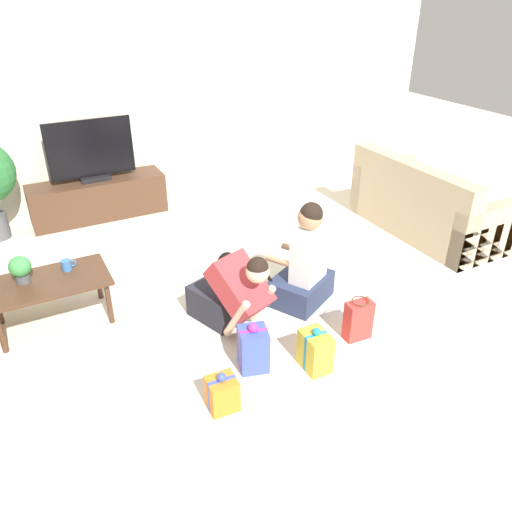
{
  "coord_description": "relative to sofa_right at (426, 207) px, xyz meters",
  "views": [
    {
      "loc": [
        -1.63,
        -3.39,
        2.5
      ],
      "look_at": [
        0.09,
        -0.12,
        0.45
      ],
      "focal_mm": 35.0,
      "sensor_mm": 36.0,
      "label": 1
    }
  ],
  "objects": [
    {
      "name": "person_kneeling",
      "position": [
        -2.68,
        -0.61,
        0.02
      ],
      "size": [
        0.55,
        0.81,
        0.76
      ],
      "rotation": [
        0.0,
        0.0,
        0.34
      ],
      "color": "#23232D",
      "rests_on": "ground_plane"
    },
    {
      "name": "person_sitting",
      "position": [
        -1.96,
        -0.56,
        0.05
      ],
      "size": [
        0.65,
        0.61,
        0.95
      ],
      "rotation": [
        0.0,
        0.0,
        3.63
      ],
      "color": "#283351",
      "rests_on": "ground_plane"
    },
    {
      "name": "tv",
      "position": [
        -3.14,
        2.1,
        0.48
      ],
      "size": [
        0.96,
        0.2,
        0.7
      ],
      "color": "black",
      "rests_on": "tv_console"
    },
    {
      "name": "mug",
      "position": [
        -3.77,
        0.21,
        0.16
      ],
      "size": [
        0.12,
        0.08,
        0.09
      ],
      "color": "#386BAD",
      "rests_on": "coffee_table"
    },
    {
      "name": "gift_bag_a",
      "position": [
        -1.86,
        -1.2,
        -0.13
      ],
      "size": [
        0.22,
        0.15,
        0.35
      ],
      "rotation": [
        0.0,
        0.0,
        -0.07
      ],
      "color": "red",
      "rests_on": "ground_plane"
    },
    {
      "name": "coffee_table",
      "position": [
        -3.95,
        0.11,
        0.06
      ],
      "size": [
        0.94,
        0.54,
        0.41
      ],
      "color": "#472D1E",
      "rests_on": "ground_plane"
    },
    {
      "name": "tabletop_plant",
      "position": [
        -4.11,
        0.18,
        0.23
      ],
      "size": [
        0.17,
        0.17,
        0.22
      ],
      "color": "#4C4C51",
      "rests_on": "coffee_table"
    },
    {
      "name": "wall_back",
      "position": [
        -2.42,
        2.38,
        1.0
      ],
      "size": [
        8.4,
        0.06,
        2.6
      ],
      "color": "beige",
      "rests_on": "ground_plane"
    },
    {
      "name": "gift_box_c",
      "position": [
        -3.11,
        -1.39,
        -0.18
      ],
      "size": [
        0.2,
        0.18,
        0.29
      ],
      "rotation": [
        0.0,
        0.0,
        -0.05
      ],
      "color": "orange",
      "rests_on": "ground_plane"
    },
    {
      "name": "gift_box_b",
      "position": [
        -2.75,
        -1.13,
        -0.13
      ],
      "size": [
        0.25,
        0.25,
        0.39
      ],
      "rotation": [
        0.0,
        0.0,
        -0.27
      ],
      "color": "#3D51BC",
      "rests_on": "ground_plane"
    },
    {
      "name": "gift_box_a",
      "position": [
        -2.35,
        -1.34,
        -0.15
      ],
      "size": [
        0.18,
        0.24,
        0.35
      ],
      "rotation": [
        0.0,
        0.0,
        -0.01
      ],
      "color": "yellow",
      "rests_on": "ground_plane"
    },
    {
      "name": "dog",
      "position": [
        -2.38,
        -0.21,
        -0.06
      ],
      "size": [
        0.35,
        0.53,
        0.37
      ],
      "rotation": [
        0.0,
        0.0,
        3.65
      ],
      "color": "black",
      "rests_on": "ground_plane"
    },
    {
      "name": "sofa_right",
      "position": [
        0.0,
        0.0,
        0.0
      ],
      "size": [
        0.86,
        1.73,
        0.84
      ],
      "rotation": [
        0.0,
        0.0,
        1.57
      ],
      "color": "tan",
      "rests_on": "ground_plane"
    },
    {
      "name": "tv_console",
      "position": [
        -3.14,
        2.1,
        -0.07
      ],
      "size": [
        1.55,
        0.43,
        0.47
      ],
      "color": "#472D1E",
      "rests_on": "ground_plane"
    },
    {
      "name": "ground_plane",
      "position": [
        -2.42,
        -0.25,
        -0.3
      ],
      "size": [
        16.0,
        16.0,
        0.0
      ],
      "primitive_type": "plane",
      "color": "beige"
    }
  ]
}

